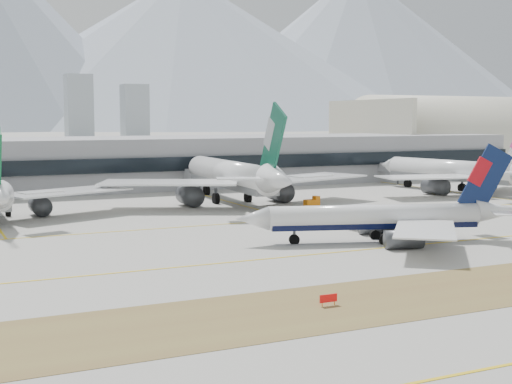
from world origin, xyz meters
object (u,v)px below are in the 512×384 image
widebody_cathay (234,177)px  hangar (457,168)px  widebody_china_air (457,172)px  terminal (101,163)px  taxiing_airliner (385,218)px

widebody_cathay → hangar: 153.51m
widebody_cathay → widebody_china_air: bearing=-89.5°
widebody_cathay → terminal: 57.48m
widebody_china_air → taxiing_airliner: bearing=121.8°
taxiing_airliner → widebody_china_air: widebody_china_air is taller
taxiing_airliner → widebody_china_air: (65.98, 58.10, 1.67)m
taxiing_airliner → terminal: size_ratio=0.17×
widebody_cathay → terminal: bearing=23.5°
widebody_cathay → hangar: (134.37, 73.97, -6.44)m
widebody_cathay → widebody_china_air: (67.55, -2.89, -0.84)m
taxiing_airliner → widebody_cathay: 61.06m
widebody_china_air → widebody_cathay: bearing=78.0°
widebody_china_air → hangar: bearing=-50.5°
taxiing_airliner → terminal: bearing=-62.2°
hangar → terminal: bearing=-172.6°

